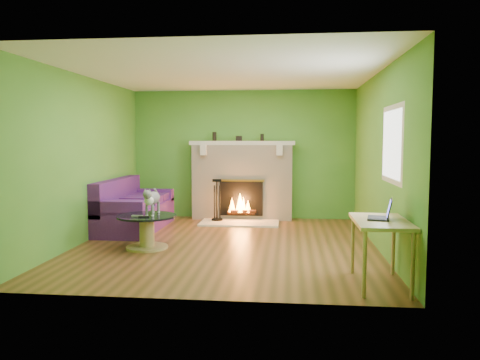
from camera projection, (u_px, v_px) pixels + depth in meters
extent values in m
plane|color=#533617|center=(227.00, 244.00, 7.19)|extent=(5.00, 5.00, 0.00)
plane|color=white|center=(227.00, 73.00, 6.96)|extent=(5.00, 5.00, 0.00)
plane|color=#498C2D|center=(243.00, 155.00, 9.55)|extent=(5.00, 0.00, 5.00)
plane|color=#498C2D|center=(193.00, 171.00, 4.60)|extent=(5.00, 0.00, 5.00)
plane|color=#498C2D|center=(84.00, 159.00, 7.31)|extent=(0.00, 5.00, 5.00)
plane|color=#498C2D|center=(379.00, 161.00, 6.84)|extent=(0.00, 5.00, 5.00)
plane|color=silver|center=(392.00, 144.00, 5.93)|extent=(0.00, 1.20, 1.20)
plane|color=white|center=(391.00, 144.00, 5.93)|extent=(0.00, 1.06, 1.06)
cube|color=beige|center=(242.00, 182.00, 9.43)|extent=(2.00, 0.35, 1.50)
cube|color=black|center=(241.00, 199.00, 9.27)|extent=(0.85, 0.03, 0.68)
cube|color=#BE822F|center=(241.00, 181.00, 9.23)|extent=(0.91, 0.02, 0.04)
cylinder|color=black|center=(241.00, 213.00, 9.25)|extent=(0.55, 0.07, 0.07)
cube|color=beige|center=(242.00, 143.00, 9.33)|extent=(2.10, 0.28, 0.08)
cube|color=beige|center=(203.00, 150.00, 9.24)|extent=(0.12, 0.10, 0.20)
cube|color=beige|center=(279.00, 150.00, 9.08)|extent=(0.12, 0.10, 0.20)
cube|color=beige|center=(239.00, 223.00, 8.97)|extent=(1.50, 0.75, 0.03)
cube|color=beige|center=(242.00, 143.00, 9.33)|extent=(2.10, 0.28, 0.08)
cube|color=#42175A|center=(136.00, 216.00, 8.42)|extent=(0.91, 2.01, 0.45)
cube|color=#42175A|center=(117.00, 195.00, 8.42)|extent=(0.21, 2.01, 0.57)
cube|color=#42175A|center=(117.00, 208.00, 7.50)|extent=(0.91, 0.21, 0.23)
cube|color=#42175A|center=(150.00, 195.00, 9.28)|extent=(0.91, 0.21, 0.23)
cube|color=#42175A|center=(127.00, 205.00, 7.82)|extent=(0.72, 0.54, 0.12)
cube|color=#42175A|center=(140.00, 200.00, 8.49)|extent=(0.72, 0.54, 0.12)
cube|color=#42175A|center=(149.00, 196.00, 9.05)|extent=(0.72, 0.54, 0.12)
cylinder|color=tan|center=(147.00, 247.00, 6.94)|extent=(0.61, 0.61, 0.03)
cylinder|color=tan|center=(147.00, 232.00, 6.92)|extent=(0.22, 0.22, 0.43)
cylinder|color=black|center=(147.00, 216.00, 6.90)|extent=(0.88, 0.88, 0.03)
cube|color=tan|center=(381.00, 222.00, 5.12)|extent=(0.58, 0.99, 0.04)
cylinder|color=tan|center=(364.00, 265.00, 4.73)|extent=(0.04, 0.04, 0.69)
cylinder|color=tan|center=(413.00, 266.00, 4.68)|extent=(0.04, 0.04, 0.69)
cylinder|color=tan|center=(353.00, 245.00, 5.62)|extent=(0.04, 0.04, 0.69)
cylinder|color=tan|center=(393.00, 246.00, 5.57)|extent=(0.04, 0.04, 0.69)
cube|color=gray|center=(137.00, 216.00, 6.79)|extent=(0.17, 0.05, 0.02)
cube|color=black|center=(144.00, 217.00, 6.72)|extent=(0.16, 0.05, 0.02)
cylinder|color=black|center=(214.00, 136.00, 9.41)|extent=(0.08, 0.08, 0.18)
cylinder|color=black|center=(262.00, 137.00, 9.31)|extent=(0.07, 0.07, 0.14)
cube|color=black|center=(239.00, 138.00, 9.36)|extent=(0.12, 0.08, 0.10)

